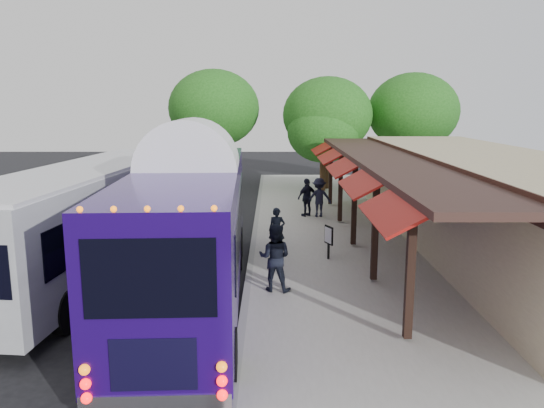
% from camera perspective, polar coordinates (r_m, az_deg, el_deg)
% --- Properties ---
extents(ground, '(90.00, 90.00, 0.00)m').
position_cam_1_polar(ground, '(16.00, -2.77, -8.83)').
color(ground, black).
rests_on(ground, ground).
extents(sidewalk, '(10.00, 40.00, 0.15)m').
position_cam_1_polar(sidewalk, '(20.22, 12.14, -4.64)').
color(sidewalk, '#9E9B93').
rests_on(sidewalk, ground).
extents(curb, '(0.20, 40.00, 0.16)m').
position_cam_1_polar(curb, '(19.79, -2.07, -4.74)').
color(curb, gray).
rests_on(curb, ground).
extents(station_shelter, '(8.15, 20.00, 3.60)m').
position_cam_1_polar(station_shelter, '(20.82, 21.47, 0.29)').
color(station_shelter, tan).
rests_on(station_shelter, ground).
extents(coach_bus, '(3.13, 12.46, 3.95)m').
position_cam_1_polar(coach_bus, '(14.74, -8.65, -2.06)').
color(coach_bus, '#21085D').
rests_on(coach_bus, ground).
extents(city_bus, '(3.97, 13.02, 3.44)m').
position_cam_1_polar(city_bus, '(17.69, -18.98, -1.10)').
color(city_bus, '#989AA0').
rests_on(city_bus, ground).
extents(ped_a, '(0.62, 0.43, 1.61)m').
position_cam_1_polar(ped_a, '(18.73, 0.52, -2.85)').
color(ped_a, black).
rests_on(ped_a, sidewalk).
extents(ped_b, '(1.07, 0.92, 1.92)m').
position_cam_1_polar(ped_b, '(14.93, 0.30, -5.78)').
color(ped_b, black).
rests_on(ped_b, sidewalk).
extents(ped_c, '(1.11, 0.94, 1.79)m').
position_cam_1_polar(ped_c, '(24.83, 3.80, 0.72)').
color(ped_c, black).
rests_on(ped_c, sidewalk).
extents(ped_d, '(1.22, 0.76, 1.82)m').
position_cam_1_polar(ped_d, '(24.77, 5.07, 0.71)').
color(ped_d, black).
rests_on(ped_d, sidewalk).
extents(sign_board, '(0.25, 0.50, 1.15)m').
position_cam_1_polar(sign_board, '(18.04, 6.11, -3.53)').
color(sign_board, black).
rests_on(sign_board, sidewalk).
extents(tree_left, '(4.33, 4.33, 5.54)m').
position_cam_1_polar(tree_left, '(32.08, 5.55, 7.72)').
color(tree_left, '#382314').
rests_on(tree_left, ground).
extents(tree_mid, '(5.47, 5.47, 7.00)m').
position_cam_1_polar(tree_mid, '(32.92, 5.99, 9.49)').
color(tree_mid, '#382314').
rests_on(tree_mid, ground).
extents(tree_right, '(5.70, 5.70, 7.29)m').
position_cam_1_polar(tree_right, '(35.02, 14.93, 9.58)').
color(tree_right, '#382314').
rests_on(tree_right, ground).
extents(tree_far, '(5.92, 5.92, 7.58)m').
position_cam_1_polar(tree_far, '(35.35, -6.26, 10.20)').
color(tree_far, '#382314').
rests_on(tree_far, ground).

